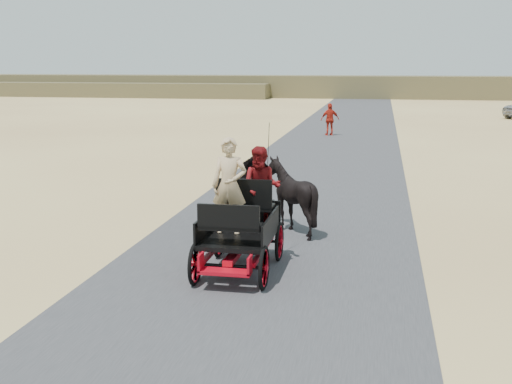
% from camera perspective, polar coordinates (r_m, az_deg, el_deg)
% --- Properties ---
extents(ground, '(140.00, 140.00, 0.00)m').
position_cam_1_polar(ground, '(11.87, 0.12, -7.57)').
color(ground, tan).
extents(road, '(6.00, 140.00, 0.01)m').
position_cam_1_polar(road, '(11.87, 0.12, -7.54)').
color(road, '#38383A').
rests_on(road, ground).
extents(ridge_far, '(140.00, 6.00, 2.40)m').
position_cam_1_polar(ridge_far, '(73.10, 9.51, 9.21)').
color(ridge_far, brown).
rests_on(ridge_far, ground).
extents(ridge_near, '(40.00, 4.00, 1.60)m').
position_cam_1_polar(ridge_near, '(76.19, -14.05, 8.81)').
color(ridge_near, brown).
rests_on(ridge_near, ground).
extents(carriage, '(1.30, 2.40, 0.72)m').
position_cam_1_polar(carriage, '(12.12, -1.46, -5.37)').
color(carriage, black).
rests_on(carriage, ground).
extents(horse_left, '(0.91, 2.01, 1.70)m').
position_cam_1_polar(horse_left, '(14.96, -1.04, -0.20)').
color(horse_left, black).
rests_on(horse_left, ground).
extents(horse_right, '(1.37, 1.54, 1.70)m').
position_cam_1_polar(horse_right, '(14.77, 3.14, -0.36)').
color(horse_right, black).
rests_on(horse_right, ground).
extents(driver_man, '(0.66, 0.43, 1.80)m').
position_cam_1_polar(driver_man, '(11.91, -2.38, 0.56)').
color(driver_man, tan).
rests_on(driver_man, carriage).
extents(passenger_woman, '(0.77, 0.60, 1.58)m').
position_cam_1_polar(passenger_woman, '(12.36, 0.48, 0.44)').
color(passenger_woman, '#660C0F').
rests_on(passenger_woman, carriage).
extents(pedestrian, '(1.09, 0.75, 1.73)m').
position_cam_1_polar(pedestrian, '(34.81, 6.59, 6.43)').
color(pedestrian, red).
rests_on(pedestrian, ground).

